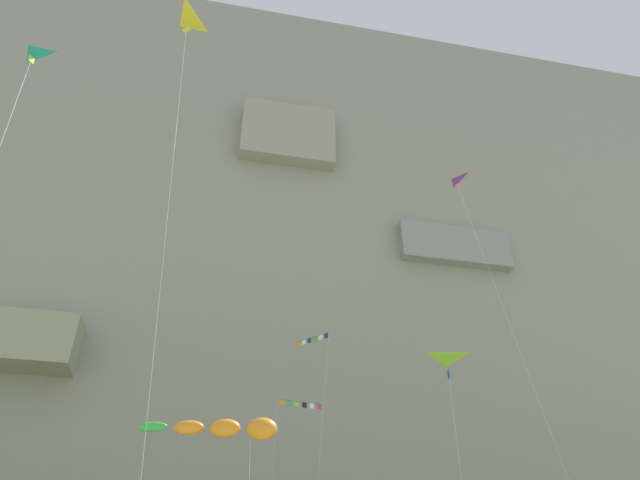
% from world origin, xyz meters
% --- Properties ---
extents(cliff_face, '(180.00, 29.33, 81.55)m').
position_xyz_m(cliff_face, '(-0.00, 61.57, 40.78)').
color(cliff_face, gray).
rests_on(cliff_face, ground).
extents(kite_delta_mid_left, '(1.94, 2.37, 15.04)m').
position_xyz_m(kite_delta_mid_left, '(6.93, 25.52, 14.58)').
color(kite_delta_mid_left, '#8CCC33').
rests_on(kite_delta_mid_left, ground).
extents(kite_windsock_high_center, '(6.08, 2.90, 10.39)m').
position_xyz_m(kite_windsock_high_center, '(-5.19, 21.63, 9.94)').
color(kite_windsock_high_center, orange).
rests_on(kite_windsock_high_center, ground).
extents(kite_banner_front_field, '(2.34, 5.87, 20.68)m').
position_xyz_m(kite_banner_front_field, '(0.64, 33.32, 18.06)').
color(kite_banner_front_field, black).
rests_on(kite_banner_front_field, ground).
extents(kite_delta_near_cliff, '(3.77, 2.69, 32.04)m').
position_xyz_m(kite_delta_near_cliff, '(-10.22, 18.21, 31.13)').
color(kite_delta_near_cliff, yellow).
rests_on(kite_delta_near_cliff, ground).
extents(kite_delta_low_center, '(2.67, 2.23, 19.74)m').
position_xyz_m(kite_delta_low_center, '(-13.85, 11.07, 18.19)').
color(kite_delta_low_center, teal).
rests_on(kite_delta_low_center, ground).
extents(kite_delta_high_right, '(2.96, 5.50, 30.93)m').
position_xyz_m(kite_delta_high_right, '(10.11, 26.69, 29.64)').
color(kite_delta_high_right, purple).
rests_on(kite_delta_high_right, ground).
extents(kite_banner_far_right, '(4.20, 1.62, 17.45)m').
position_xyz_m(kite_banner_far_right, '(0.38, 38.19, 15.78)').
color(kite_banner_far_right, black).
rests_on(kite_banner_far_right, ground).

